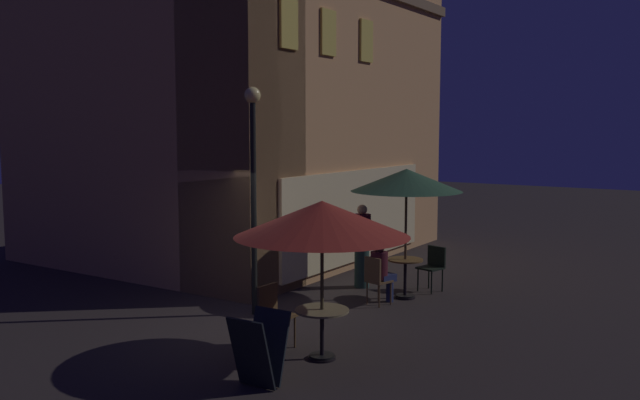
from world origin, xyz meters
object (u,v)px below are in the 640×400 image
at_px(patio_umbrella_0, 406,181).
at_px(street_lamp_near_corner, 253,167).
at_px(menu_sandwich_board, 259,350).
at_px(cafe_chair_0, 433,264).
at_px(cafe_chair_1, 376,277).
at_px(cafe_chair_2, 273,310).
at_px(cafe_table_0, 405,271).
at_px(patron_standing_1, 362,246).
at_px(patron_seated_0, 381,268).
at_px(patio_umbrella_1, 322,219).
at_px(cafe_table_1, 322,322).

bearing_deg(patio_umbrella_0, street_lamp_near_corner, 144.90).
bearing_deg(menu_sandwich_board, cafe_chair_0, -0.19).
xyz_separation_m(cafe_chair_1, cafe_chair_2, (-2.94, 0.15, 0.04)).
bearing_deg(street_lamp_near_corner, cafe_table_0, -35.10).
bearing_deg(cafe_chair_0, cafe_chair_1, -0.06).
bearing_deg(patron_standing_1, cafe_table_0, 95.23).
height_order(menu_sandwich_board, patio_umbrella_0, patio_umbrella_0).
bearing_deg(cafe_table_0, patio_umbrella_0, 26.57).
relative_size(patio_umbrella_0, patron_seated_0, 2.10).
bearing_deg(patron_seated_0, patio_umbrella_0, 0.00).
bearing_deg(patio_umbrella_0, patio_umbrella_1, -172.22).
relative_size(menu_sandwich_board, cafe_table_0, 1.22).
bearing_deg(patron_standing_1, street_lamp_near_corner, 8.78).
bearing_deg(cafe_table_1, cafe_chair_2, 88.69).
xyz_separation_m(street_lamp_near_corner, cafe_chair_2, (-1.27, -1.37, -2.02)).
height_order(street_lamp_near_corner, patron_standing_1, street_lamp_near_corner).
xyz_separation_m(street_lamp_near_corner, patio_umbrella_1, (-1.29, -2.25, -0.59)).
relative_size(cafe_table_0, patio_umbrella_1, 0.31).
bearing_deg(patron_seated_0, cafe_chair_1, 180.00).
xyz_separation_m(menu_sandwich_board, patio_umbrella_0, (5.05, 0.40, 1.79)).
xyz_separation_m(cafe_table_0, cafe_chair_1, (-0.80, 0.21, 0.01)).
bearing_deg(cafe_chair_0, cafe_chair_2, 7.57).
relative_size(menu_sandwich_board, patron_seated_0, 0.78).
bearing_deg(street_lamp_near_corner, patron_seated_0, -40.69).
relative_size(menu_sandwich_board, cafe_chair_1, 1.02).
xyz_separation_m(patio_umbrella_0, cafe_chair_2, (-3.74, 0.36, -1.69)).
bearing_deg(cafe_chair_0, patio_umbrella_0, -0.00).
xyz_separation_m(cafe_table_0, patron_seated_0, (-0.65, 0.18, 0.14)).
relative_size(street_lamp_near_corner, cafe_chair_1, 4.36).
bearing_deg(cafe_chair_2, patio_umbrella_1, 0.00).
bearing_deg(street_lamp_near_corner, patio_umbrella_0, -35.10).
relative_size(cafe_table_0, cafe_table_1, 0.99).
height_order(patio_umbrella_1, cafe_chair_2, patio_umbrella_1).
bearing_deg(cafe_table_1, cafe_chair_0, 3.66).
bearing_deg(cafe_table_0, cafe_chair_0, -14.87).
xyz_separation_m(cafe_chair_0, cafe_chair_2, (-4.57, 0.59, 0.03)).
distance_m(cafe_chair_2, patron_seated_0, 3.09).
bearing_deg(street_lamp_near_corner, patio_umbrella_1, -119.96).
bearing_deg(cafe_chair_2, patron_seated_0, 87.80).
bearing_deg(street_lamp_near_corner, cafe_chair_1, -42.32).
bearing_deg(patio_umbrella_1, menu_sandwich_board, 175.02).
bearing_deg(cafe_chair_0, patron_standing_1, -54.43).
bearing_deg(patio_umbrella_0, menu_sandwich_board, -175.45).
height_order(cafe_table_1, patio_umbrella_1, patio_umbrella_1).
relative_size(menu_sandwich_board, patio_umbrella_1, 0.38).
height_order(patio_umbrella_1, patron_standing_1, patio_umbrella_1).
distance_m(street_lamp_near_corner, patron_seated_0, 3.06).
distance_m(street_lamp_near_corner, patio_umbrella_1, 2.66).
height_order(patio_umbrella_0, patron_standing_1, patio_umbrella_0).
bearing_deg(patio_umbrella_1, patron_seated_0, 12.52).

